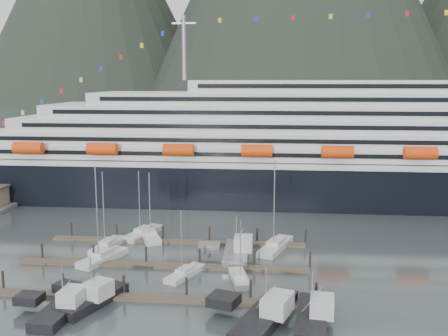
{
  "coord_description": "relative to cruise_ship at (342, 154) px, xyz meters",
  "views": [
    {
      "loc": [
        13.01,
        -77.72,
        30.28
      ],
      "look_at": [
        3.29,
        22.0,
        13.46
      ],
      "focal_mm": 42.0,
      "sensor_mm": 36.0,
      "label": 1
    }
  ],
  "objects": [
    {
      "name": "ground",
      "position": [
        -30.03,
        -54.94,
        -12.04
      ],
      "size": [
        1600.0,
        1600.0,
        0.0
      ],
      "primitive_type": "plane",
      "color": "#4A5857",
      "rests_on": "ground"
    },
    {
      "name": "cruise_ship",
      "position": [
        0.0,
        0.0,
        0.0
      ],
      "size": [
        210.0,
        30.4,
        50.3
      ],
      "color": "black",
      "rests_on": "ground"
    },
    {
      "name": "dock_near",
      "position": [
        -34.95,
        -64.89,
        -11.73
      ],
      "size": [
        48.18,
        2.28,
        3.2
      ],
      "color": "#4A3E2F",
      "rests_on": "ground"
    },
    {
      "name": "dock_mid",
      "position": [
        -34.95,
        -51.89,
        -11.73
      ],
      "size": [
        48.18,
        2.28,
        3.2
      ],
      "color": "#4A3E2F",
      "rests_on": "ground"
    },
    {
      "name": "dock_far",
      "position": [
        -34.95,
        -38.89,
        -11.73
      ],
      "size": [
        48.18,
        2.28,
        3.2
      ],
      "color": "#4A3E2F",
      "rests_on": "ground"
    },
    {
      "name": "sailboat_a",
      "position": [
        -45.75,
        -50.01,
        -11.57
      ],
      "size": [
        6.62,
        10.66,
        17.13
      ],
      "rotation": [
        0.0,
        0.0,
        1.19
      ],
      "color": "#B1B1B1",
      "rests_on": "ground"
    },
    {
      "name": "sailboat_b",
      "position": [
        -47.12,
        -43.26,
        -11.61
      ],
      "size": [
        4.13,
        10.38,
        14.78
      ],
      "rotation": [
        0.0,
        0.0,
        1.42
      ],
      "color": "#B1B1B1",
      "rests_on": "ground"
    },
    {
      "name": "sailboat_c",
      "position": [
        -30.68,
        -55.64,
        -11.65
      ],
      "size": [
        5.48,
        8.73,
        11.11
      ],
      "rotation": [
        0.0,
        0.0,
        1.17
      ],
      "color": "#B1B1B1",
      "rests_on": "ground"
    },
    {
      "name": "sailboat_e",
      "position": [
        -42.57,
        -34.95,
        -11.61
      ],
      "size": [
        6.21,
        11.02,
        13.6
      ],
      "rotation": [
        0.0,
        0.0,
        1.23
      ],
      "color": "#B1B1B1",
      "rests_on": "ground"
    },
    {
      "name": "sailboat_f",
      "position": [
        -40.87,
        -36.75,
        -11.6
      ],
      "size": [
        6.7,
        10.42,
        13.66
      ],
      "rotation": [
        0.0,
        0.0,
        1.98
      ],
      "color": "#B1B1B1",
      "rests_on": "ground"
    },
    {
      "name": "sailboat_g",
      "position": [
        -16.54,
        -40.86,
        -11.58
      ],
      "size": [
        6.69,
        12.26,
        17.12
      ],
      "rotation": [
        0.0,
        0.0,
        1.24
      ],
      "color": "#B1B1B1",
      "rests_on": "ground"
    },
    {
      "name": "sailboat_h",
      "position": [
        -22.04,
        -56.79,
        -11.65
      ],
      "size": [
        4.03,
        8.12,
        10.17
      ],
      "rotation": [
        0.0,
        0.0,
        1.81
      ],
      "color": "#B1B1B1",
      "rests_on": "ground"
    },
    {
      "name": "trawler_a",
      "position": [
        -44.59,
        -69.93,
        -11.14
      ],
      "size": [
        9.36,
        12.95,
        6.99
      ],
      "rotation": [
        0.0,
        0.0,
        1.5
      ],
      "color": "black",
      "rests_on": "ground"
    },
    {
      "name": "trawler_b",
      "position": [
        -41.63,
        -67.22,
        -11.1
      ],
      "size": [
        10.0,
        12.04,
        7.47
      ],
      "rotation": [
        0.0,
        0.0,
        1.2
      ],
      "color": "black",
      "rests_on": "ground"
    },
    {
      "name": "trawler_c",
      "position": [
        -17.98,
        -69.88,
        -11.06
      ],
      "size": [
        12.31,
        15.93,
        7.94
      ],
      "rotation": [
        0.0,
        0.0,
        1.24
      ],
      "color": "black",
      "rests_on": "ground"
    },
    {
      "name": "trawler_d",
      "position": [
        -12.17,
        -69.93,
        -11.1
      ],
      "size": [
        9.55,
        12.87,
        7.49
      ],
      "rotation": [
        0.0,
        0.0,
        1.47
      ],
      "color": "black",
      "rests_on": "ground"
    },
    {
      "name": "trawler_e",
      "position": [
        -23.47,
        -46.25,
        -11.05
      ],
      "size": [
        9.49,
        12.45,
        8.07
      ],
      "rotation": [
        0.0,
        0.0,
        1.6
      ],
      "color": "gray",
      "rests_on": "ground"
    }
  ]
}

